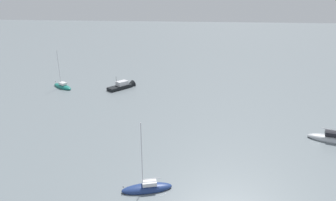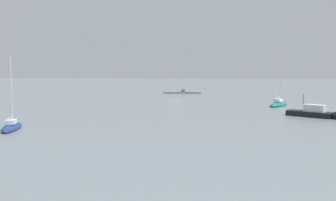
{
  "view_description": "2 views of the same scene",
  "coord_description": "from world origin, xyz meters",
  "px_view_note": "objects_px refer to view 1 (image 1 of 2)",
  "views": [
    {
      "loc": [
        42.64,
        49.14,
        20.96
      ],
      "look_at": [
        -6.19,
        42.07,
        3.35
      ],
      "focal_mm": 30.34,
      "sensor_mm": 36.0,
      "label": 1
    },
    {
      "loc": [
        -6.42,
        77.07,
        6.65
      ],
      "look_at": [
        -1.33,
        30.92,
        2.5
      ],
      "focal_mm": 34.04,
      "sensor_mm": 36.0,
      "label": 2
    }
  ],
  "objects_px": {
    "sailboat_teal_mid": "(62,86)",
    "motorboat_black_near": "(124,86)",
    "sailboat_grey_far": "(335,139)",
    "sailboat_navy_near": "(147,188)"
  },
  "relations": [
    {
      "from": "sailboat_navy_near",
      "to": "sailboat_grey_far",
      "type": "relative_size",
      "value": 0.83
    },
    {
      "from": "motorboat_black_near",
      "to": "sailboat_teal_mid",
      "type": "bearing_deg",
      "value": -137.0
    },
    {
      "from": "sailboat_grey_far",
      "to": "motorboat_black_near",
      "type": "height_order",
      "value": "sailboat_grey_far"
    },
    {
      "from": "sailboat_teal_mid",
      "to": "sailboat_grey_far",
      "type": "height_order",
      "value": "sailboat_grey_far"
    },
    {
      "from": "sailboat_grey_far",
      "to": "motorboat_black_near",
      "type": "relative_size",
      "value": 1.47
    },
    {
      "from": "sailboat_grey_far",
      "to": "sailboat_navy_near",
      "type": "bearing_deg",
      "value": -42.84
    },
    {
      "from": "sailboat_teal_mid",
      "to": "motorboat_black_near",
      "type": "height_order",
      "value": "sailboat_teal_mid"
    },
    {
      "from": "sailboat_teal_mid",
      "to": "sailboat_grey_far",
      "type": "xyz_separation_m",
      "value": [
        20.92,
        56.19,
        0.04
      ]
    },
    {
      "from": "motorboat_black_near",
      "to": "sailboat_grey_far",
      "type": "bearing_deg",
      "value": 5.72
    },
    {
      "from": "sailboat_teal_mid",
      "to": "motorboat_black_near",
      "type": "relative_size",
      "value": 1.32
    }
  ]
}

